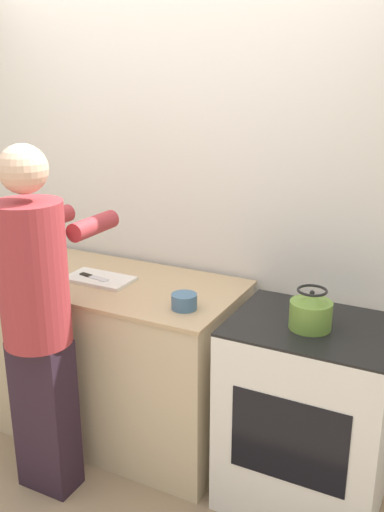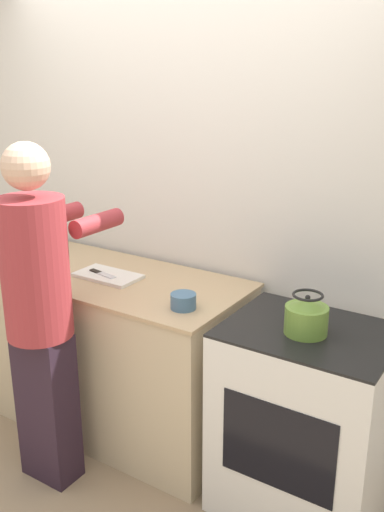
# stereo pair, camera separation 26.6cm
# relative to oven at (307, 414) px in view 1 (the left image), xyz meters

# --- Properties ---
(ground_plane) EXTENTS (12.00, 12.00, 0.00)m
(ground_plane) POSITION_rel_oven_xyz_m (-0.92, -0.29, -0.46)
(ground_plane) COLOR #997F60
(wall_back) EXTENTS (8.00, 0.05, 2.60)m
(wall_back) POSITION_rel_oven_xyz_m (-0.92, 0.46, 0.84)
(wall_back) COLOR silver
(wall_back) RESTS_ON ground_plane
(counter) EXTENTS (1.80, 0.71, 0.93)m
(counter) POSITION_rel_oven_xyz_m (-1.32, 0.05, 0.00)
(counter) COLOR #C6B28E
(counter) RESTS_ON ground_plane
(oven) EXTENTS (0.73, 0.59, 0.93)m
(oven) POSITION_rel_oven_xyz_m (0.00, 0.00, 0.00)
(oven) COLOR silver
(oven) RESTS_ON ground_plane
(person) EXTENTS (0.36, 0.60, 1.72)m
(person) POSITION_rel_oven_xyz_m (-1.16, -0.48, 0.48)
(person) COLOR #291B28
(person) RESTS_ON ground_plane
(cutting_board) EXTENTS (0.36, 0.20, 0.02)m
(cutting_board) POSITION_rel_oven_xyz_m (-1.18, 0.02, 0.47)
(cutting_board) COLOR silver
(cutting_board) RESTS_ON counter
(knife) EXTENTS (0.20, 0.06, 0.01)m
(knife) POSITION_rel_oven_xyz_m (-1.21, 0.01, 0.49)
(knife) COLOR silver
(knife) RESTS_ON cutting_board
(kettle) EXTENTS (0.19, 0.19, 0.18)m
(kettle) POSITION_rel_oven_xyz_m (-0.00, -0.04, 0.54)
(kettle) COLOR olive
(kettle) RESTS_ON oven
(bowl_prep) EXTENTS (0.12, 0.12, 0.07)m
(bowl_prep) POSITION_rel_oven_xyz_m (-0.60, -0.11, 0.50)
(bowl_prep) COLOR #426684
(bowl_prep) RESTS_ON counter
(bowl_mixing) EXTENTS (0.15, 0.15, 0.09)m
(bowl_mixing) POSITION_rel_oven_xyz_m (-1.69, -0.18, 0.51)
(bowl_mixing) COLOR #C6B789
(bowl_mixing) RESTS_ON counter
(canister_jar) EXTENTS (0.12, 0.12, 0.16)m
(canister_jar) POSITION_rel_oven_xyz_m (-2.04, 0.24, 0.55)
(canister_jar) COLOR #4C4C51
(canister_jar) RESTS_ON counter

